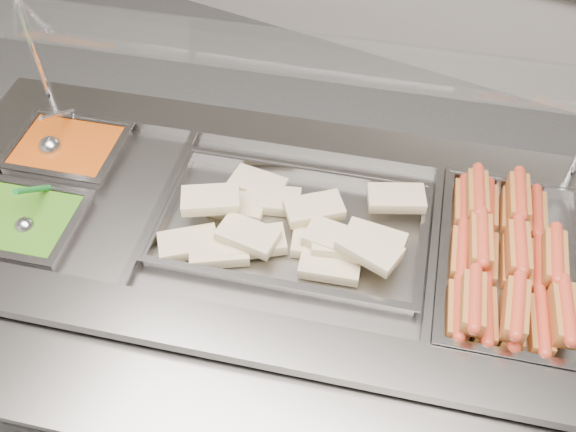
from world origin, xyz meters
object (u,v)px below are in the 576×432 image
at_px(sneeze_guard, 287,54).
at_px(pan_hotdogs, 509,269).
at_px(ladle, 51,145).
at_px(serving_spoon, 27,220).
at_px(pan_wraps, 292,229).
at_px(steam_counter, 273,312).

distance_m(sneeze_guard, pan_hotdogs, 0.75).
distance_m(ladle, serving_spoon, 0.28).
relative_size(pan_wraps, serving_spoon, 4.47).
bearing_deg(ladle, serving_spoon, -60.91).
distance_m(pan_wraps, serving_spoon, 0.67).
xyz_separation_m(sneeze_guard, serving_spoon, (-0.48, -0.50, -0.34)).
height_order(sneeze_guard, pan_wraps, sneeze_guard).
relative_size(pan_hotdogs, pan_wraps, 0.81).
bearing_deg(pan_hotdogs, serving_spoon, -158.03).
bearing_deg(serving_spoon, pan_wraps, 27.60).
height_order(steam_counter, sneeze_guard, sneeze_guard).
distance_m(steam_counter, sneeze_guard, 0.81).
distance_m(sneeze_guard, serving_spoon, 0.77).
distance_m(sneeze_guard, ladle, 0.75).
xyz_separation_m(steam_counter, sneeze_guard, (-0.05, 0.20, 0.79)).
bearing_deg(pan_wraps, pan_hotdogs, 15.08).
relative_size(pan_wraps, ladle, 3.99).
xyz_separation_m(pan_wraps, ladle, (-0.73, -0.07, 0.03)).
bearing_deg(serving_spoon, ladle, 119.09).
xyz_separation_m(steam_counter, pan_hotdogs, (0.58, 0.16, 0.39)).
height_order(sneeze_guard, serving_spoon, sneeze_guard).
bearing_deg(sneeze_guard, pan_wraps, -59.57).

